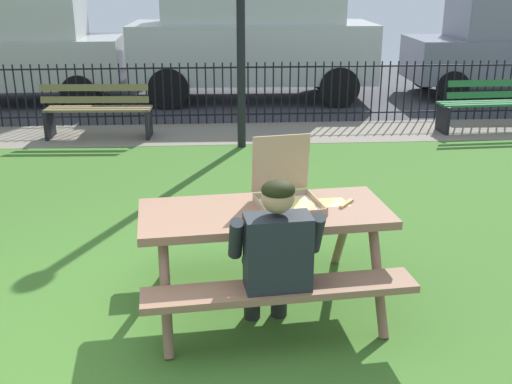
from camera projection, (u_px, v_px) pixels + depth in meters
name	position (u px, v px, depth m)	size (l,w,h in m)	color
ground	(128.00, 270.00, 5.19)	(28.00, 10.76, 0.02)	#3E6D27
cobblestone_walkway	(166.00, 135.00, 9.59)	(28.00, 1.40, 0.01)	gray
street_asphalt	(179.00, 90.00, 13.30)	(28.00, 6.50, 0.01)	#38383D
picnic_table_foreground	(264.00, 232.00, 4.45)	(1.93, 1.64, 0.79)	#8B634A
pizza_box_open	(286.00, 193.00, 4.45)	(0.52, 0.55, 0.49)	tan
pizza_slice_on_table	(337.00, 202.00, 4.52)	(0.28, 0.27, 0.02)	#EECB5E
adult_at_table	(275.00, 254.00, 3.96)	(0.63, 0.62, 1.19)	black
iron_fence_streetside	(168.00, 94.00, 10.07)	(20.24, 0.03, 1.02)	black
park_bench_center	(98.00, 111.00, 9.25)	(1.62, 0.53, 0.85)	brown
park_bench_right	(490.00, 106.00, 9.65)	(1.62, 0.54, 0.85)	#256835
parked_car_center	(252.00, 33.00, 11.93)	(4.75, 2.16, 2.46)	beige
parked_car_right	(506.00, 46.00, 12.36)	(3.95, 1.92, 1.98)	slate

